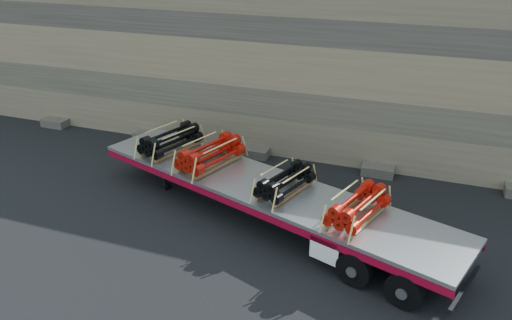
% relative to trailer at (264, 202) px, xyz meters
% --- Properties ---
extents(ground, '(120.00, 120.00, 0.00)m').
position_rel_trailer_xyz_m(ground, '(1.02, -0.20, -0.63)').
color(ground, black).
rests_on(ground, ground).
extents(rock_wall, '(44.00, 3.00, 7.00)m').
position_rel_trailer_xyz_m(rock_wall, '(1.02, 6.30, 2.87)').
color(rock_wall, '#7A6B54').
rests_on(rock_wall, ground).
extents(trailer, '(12.77, 6.33, 1.27)m').
position_rel_trailer_xyz_m(trailer, '(0.00, 0.00, 0.00)').
color(trailer, '#B5B7BD').
rests_on(trailer, ground).
extents(bundle_front, '(1.74, 2.43, 0.78)m').
position_rel_trailer_xyz_m(bundle_front, '(-4.01, 1.34, 1.02)').
color(bundle_front, black).
rests_on(bundle_front, trailer).
extents(bundle_midfront, '(1.81, 2.53, 0.81)m').
position_rel_trailer_xyz_m(bundle_midfront, '(-2.17, 0.73, 1.04)').
color(bundle_midfront, '#AD1309').
rests_on(bundle_midfront, trailer).
extents(bundle_midrear, '(1.54, 2.16, 0.69)m').
position_rel_trailer_xyz_m(bundle_midrear, '(0.73, -0.24, 0.98)').
color(bundle_midrear, black).
rests_on(bundle_midrear, trailer).
extents(bundle_rear, '(1.64, 2.29, 0.73)m').
position_rel_trailer_xyz_m(bundle_rear, '(3.04, -1.02, 1.00)').
color(bundle_rear, '#AD1309').
rests_on(bundle_rear, trailer).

